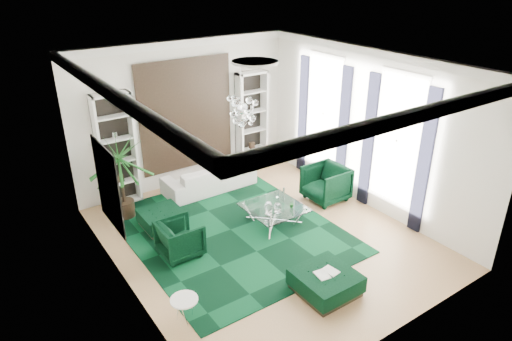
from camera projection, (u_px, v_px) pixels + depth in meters
floor at (263, 238)px, 10.00m from camera, size 6.00×7.00×0.02m
ceiling at (264, 63)px, 8.41m from camera, size 6.00×7.00×0.02m
wall_back at (185, 114)px, 11.83m from camera, size 6.00×0.02×3.80m
wall_front at (404, 236)px, 6.58m from camera, size 6.00×0.02×3.80m
wall_left at (118, 197)px, 7.65m from camera, size 0.02×7.00×3.80m
wall_right at (367, 129)px, 10.76m from camera, size 0.02×7.00×3.80m
crown_molding at (264, 68)px, 8.46m from camera, size 6.00×7.00×0.18m
ceiling_medallion at (255, 62)px, 8.65m from camera, size 0.90×0.90×0.05m
tapestry at (186, 115)px, 11.80m from camera, size 2.50×0.06×2.80m
shelving_left at (117, 150)px, 10.89m from camera, size 0.90×0.38×2.80m
shelving_right at (252, 121)px, 12.90m from camera, size 0.90×0.38×2.80m
painting at (109, 186)px, 8.14m from camera, size 0.04×1.30×1.60m
window_near at (397, 141)px, 10.08m from camera, size 0.03×1.10×2.90m
curtain_near_a at (424, 163)px, 9.58m from camera, size 0.07×0.30×3.25m
curtain_near_b at (368, 141)px, 10.75m from camera, size 0.07×0.30×3.25m
window_far at (324, 114)px, 11.87m from camera, size 0.03×1.10×2.90m
curtain_far_a at (343, 131)px, 11.37m from camera, size 0.07×0.30×3.25m
curtain_far_b at (303, 116)px, 12.54m from camera, size 0.07×0.30×3.25m
rug at (231, 230)px, 10.26m from camera, size 4.20×5.00×0.02m
sofa at (209, 177)px, 11.99m from camera, size 2.42×0.95×0.71m
armchair_left at (180, 238)px, 9.27m from camera, size 0.83×0.81×0.75m
armchair_right at (326, 183)px, 11.42m from camera, size 0.98×0.95×0.89m
coffee_table at (274, 215)px, 10.46m from camera, size 1.25×1.25×0.43m
ottoman_side at (162, 219)px, 10.32m from camera, size 0.89×0.89×0.40m
ottoman_front at (326, 283)px, 8.27m from camera, size 1.03×1.03×0.41m
book at (326, 273)px, 8.17m from camera, size 0.43×0.29×0.03m
side_table at (185, 310)px, 7.59m from camera, size 0.47×0.47×0.45m
palm at (120, 170)px, 10.32m from camera, size 1.52×1.52×2.44m
chandelier at (241, 110)px, 8.95m from camera, size 0.79×0.79×0.71m
table_plant at (292, 203)px, 10.29m from camera, size 0.12×0.10×0.22m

